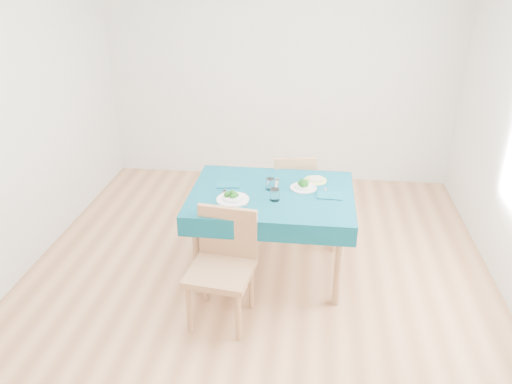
# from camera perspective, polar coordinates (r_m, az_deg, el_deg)

# --- Properties ---
(room_shell) EXTENTS (4.02, 4.52, 2.73)m
(room_shell) POSITION_cam_1_polar(r_m,az_deg,el_deg) (3.63, 0.00, 7.08)
(room_shell) COLOR #A46C44
(room_shell) RESTS_ON ground
(table) EXTENTS (1.31, 0.99, 0.76)m
(table) POSITION_cam_1_polar(r_m,az_deg,el_deg) (4.21, 1.75, -4.72)
(table) COLOR #074254
(table) RESTS_ON ground
(chair_near) EXTENTS (0.51, 0.54, 1.12)m
(chair_near) POSITION_cam_1_polar(r_m,az_deg,el_deg) (3.58, -4.17, -7.38)
(chair_near) COLOR #986C47
(chair_near) RESTS_ON ground
(chair_far) EXTENTS (0.46, 0.49, 0.96)m
(chair_far) POSITION_cam_1_polar(r_m,az_deg,el_deg) (4.77, 4.12, 0.53)
(chair_far) COLOR #986C47
(chair_far) RESTS_ON ground
(bowl_near) EXTENTS (0.26, 0.26, 0.08)m
(bowl_near) POSITION_cam_1_polar(r_m,az_deg,el_deg) (3.89, -2.68, -0.42)
(bowl_near) COLOR white
(bowl_near) RESTS_ON table
(bowl_far) EXTENTS (0.22, 0.22, 0.07)m
(bowl_far) POSITION_cam_1_polar(r_m,az_deg,el_deg) (4.10, 5.45, 0.80)
(bowl_far) COLOR white
(bowl_far) RESTS_ON table
(fork_near) EXTENTS (0.04, 0.19, 0.00)m
(fork_near) POSITION_cam_1_polar(r_m,az_deg,el_deg) (3.98, -3.94, -0.38)
(fork_near) COLOR silver
(fork_near) RESTS_ON table
(knife_near) EXTENTS (0.06, 0.23, 0.00)m
(knife_near) POSITION_cam_1_polar(r_m,az_deg,el_deg) (3.91, -1.23, -0.85)
(knife_near) COLOR silver
(knife_near) RESTS_ON table
(fork_far) EXTENTS (0.03, 0.20, 0.00)m
(fork_far) POSITION_cam_1_polar(r_m,az_deg,el_deg) (4.17, 2.35, 0.90)
(fork_far) COLOR silver
(fork_far) RESTS_ON table
(knife_far) EXTENTS (0.02, 0.20, 0.00)m
(knife_far) POSITION_cam_1_polar(r_m,az_deg,el_deg) (4.06, 8.01, -0.08)
(knife_far) COLOR silver
(knife_far) RESTS_ON table
(napkin_near) EXTENTS (0.20, 0.16, 0.01)m
(napkin_near) POSITION_cam_1_polar(r_m,az_deg,el_deg) (4.15, -3.19, 0.84)
(napkin_near) COLOR #0B4B5D
(napkin_near) RESTS_ON table
(napkin_far) EXTENTS (0.20, 0.14, 0.01)m
(napkin_far) POSITION_cam_1_polar(r_m,az_deg,el_deg) (4.00, 8.44, -0.42)
(napkin_far) COLOR #0B4B5D
(napkin_far) RESTS_ON table
(tumbler_center) EXTENTS (0.07, 0.07, 0.09)m
(tumbler_center) POSITION_cam_1_polar(r_m,az_deg,el_deg) (4.06, 1.66, 0.91)
(tumbler_center) COLOR white
(tumbler_center) RESTS_ON table
(tumbler_side) EXTENTS (0.07, 0.07, 0.10)m
(tumbler_side) POSITION_cam_1_polar(r_m,az_deg,el_deg) (3.88, 2.16, -0.31)
(tumbler_side) COLOR white
(tumbler_side) RESTS_ON table
(side_plate) EXTENTS (0.19, 0.19, 0.01)m
(side_plate) POSITION_cam_1_polar(r_m,az_deg,el_deg) (4.26, 6.79, 1.33)
(side_plate) COLOR #C6E26E
(side_plate) RESTS_ON table
(bread_slice) EXTENTS (0.13, 0.13, 0.02)m
(bread_slice) POSITION_cam_1_polar(r_m,az_deg,el_deg) (4.25, 6.80, 1.49)
(bread_slice) COLOR beige
(bread_slice) RESTS_ON side_plate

